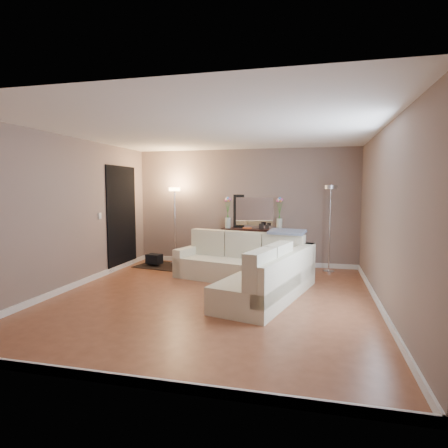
% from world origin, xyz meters
% --- Properties ---
extents(floor, '(5.00, 5.50, 0.01)m').
position_xyz_m(floor, '(0.00, 0.00, -0.01)').
color(floor, brown).
rests_on(floor, ground).
extents(ceiling, '(5.00, 5.50, 0.01)m').
position_xyz_m(ceiling, '(0.00, 0.00, 2.60)').
color(ceiling, white).
rests_on(ceiling, ground).
extents(wall_back, '(5.00, 0.02, 2.60)m').
position_xyz_m(wall_back, '(0.00, 2.76, 1.30)').
color(wall_back, gray).
rests_on(wall_back, ground).
extents(wall_front, '(5.00, 0.02, 2.60)m').
position_xyz_m(wall_front, '(0.00, -2.76, 1.30)').
color(wall_front, gray).
rests_on(wall_front, ground).
extents(wall_left, '(0.02, 5.50, 2.60)m').
position_xyz_m(wall_left, '(-2.51, 0.00, 1.30)').
color(wall_left, gray).
rests_on(wall_left, ground).
extents(wall_right, '(0.02, 5.50, 2.60)m').
position_xyz_m(wall_right, '(2.51, 0.00, 1.30)').
color(wall_right, gray).
rests_on(wall_right, ground).
extents(baseboard_back, '(5.00, 0.03, 0.10)m').
position_xyz_m(baseboard_back, '(0.00, 2.73, 0.05)').
color(baseboard_back, white).
rests_on(baseboard_back, ground).
extents(baseboard_front, '(5.00, 0.03, 0.10)m').
position_xyz_m(baseboard_front, '(0.00, -2.73, 0.05)').
color(baseboard_front, white).
rests_on(baseboard_front, ground).
extents(baseboard_left, '(0.03, 5.50, 0.10)m').
position_xyz_m(baseboard_left, '(-2.48, 0.00, 0.05)').
color(baseboard_left, white).
rests_on(baseboard_left, ground).
extents(baseboard_right, '(0.03, 5.50, 0.10)m').
position_xyz_m(baseboard_right, '(2.48, 0.00, 0.05)').
color(baseboard_right, white).
rests_on(baseboard_right, ground).
extents(doorway, '(0.02, 1.20, 2.20)m').
position_xyz_m(doorway, '(-2.48, 1.70, 1.10)').
color(doorway, black).
rests_on(doorway, ground).
extents(switch_plate, '(0.02, 0.08, 0.12)m').
position_xyz_m(switch_plate, '(-2.48, 0.85, 1.20)').
color(switch_plate, white).
rests_on(switch_plate, ground).
extents(sectional_sofa, '(2.68, 3.00, 0.90)m').
position_xyz_m(sectional_sofa, '(0.47, 0.77, 0.33)').
color(sectional_sofa, beige).
rests_on(sectional_sofa, floor).
extents(throw_blanket, '(0.71, 0.50, 0.09)m').
position_xyz_m(throw_blanket, '(1.07, 1.26, 0.94)').
color(throw_blanket, slate).
rests_on(throw_blanket, sectional_sofa).
extents(console_table, '(1.37, 0.38, 0.84)m').
position_xyz_m(console_table, '(0.14, 2.60, 0.47)').
color(console_table, black).
rests_on(console_table, floor).
extents(leaning_mirror, '(0.97, 0.06, 0.76)m').
position_xyz_m(leaning_mirror, '(0.23, 2.77, 1.21)').
color(leaning_mirror, black).
rests_on(leaning_mirror, console_table).
extents(table_decor, '(0.58, 0.13, 0.14)m').
position_xyz_m(table_decor, '(0.23, 2.56, 0.86)').
color(table_decor, orange).
rests_on(table_decor, console_table).
extents(flower_vase_left, '(0.16, 0.13, 0.72)m').
position_xyz_m(flower_vase_left, '(-0.35, 2.59, 1.13)').
color(flower_vase_left, silver).
rests_on(flower_vase_left, console_table).
extents(flower_vase_right, '(0.16, 0.13, 0.72)m').
position_xyz_m(flower_vase_right, '(0.81, 2.60, 1.13)').
color(flower_vase_right, silver).
rests_on(flower_vase_right, console_table).
extents(floor_lamp_lit, '(0.29, 0.29, 1.75)m').
position_xyz_m(floor_lamp_lit, '(-1.54, 2.40, 1.23)').
color(floor_lamp_lit, silver).
rests_on(floor_lamp_lit, floor).
extents(floor_lamp_unlit, '(0.29, 0.29, 1.79)m').
position_xyz_m(floor_lamp_unlit, '(1.86, 2.31, 1.27)').
color(floor_lamp_unlit, silver).
rests_on(floor_lamp_unlit, floor).
extents(charcoal_rug, '(1.28, 1.05, 0.02)m').
position_xyz_m(charcoal_rug, '(-1.69, 2.09, 0.01)').
color(charcoal_rug, black).
rests_on(charcoal_rug, floor).
extents(black_bag, '(0.36, 0.28, 0.21)m').
position_xyz_m(black_bag, '(-1.90, 2.03, 0.16)').
color(black_bag, black).
rests_on(black_bag, charcoal_rug).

